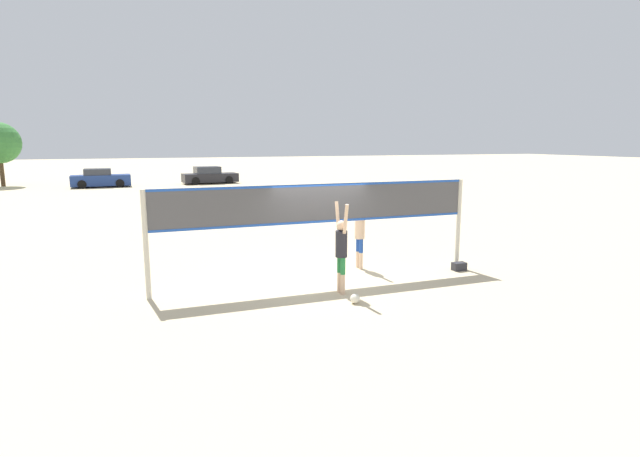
{
  "coord_description": "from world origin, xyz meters",
  "views": [
    {
      "loc": [
        -4.38,
        -11.69,
        3.59
      ],
      "look_at": [
        0.0,
        0.0,
        1.39
      ],
      "focal_mm": 28.0,
      "sensor_mm": 36.0,
      "label": 1
    }
  ],
  "objects_px": {
    "volleyball_net": "(320,211)",
    "player_spiker": "(341,246)",
    "volleyball": "(355,299)",
    "parked_car_far": "(100,179)",
    "player_blocker": "(360,230)",
    "gear_bag": "(459,266)",
    "parked_car_mid": "(209,176)"
  },
  "relations": [
    {
      "from": "volleyball_net",
      "to": "player_spiker",
      "type": "height_order",
      "value": "volleyball_net"
    },
    {
      "from": "volleyball_net",
      "to": "parked_car_far",
      "type": "relative_size",
      "value": 1.92
    },
    {
      "from": "volleyball",
      "to": "parked_car_far",
      "type": "distance_m",
      "value": 33.82
    },
    {
      "from": "player_blocker",
      "to": "volleyball",
      "type": "distance_m",
      "value": 3.31
    },
    {
      "from": "parked_car_mid",
      "to": "parked_car_far",
      "type": "xyz_separation_m",
      "value": [
        -8.53,
        -0.36,
        0.02
      ]
    },
    {
      "from": "volleyball_net",
      "to": "gear_bag",
      "type": "distance_m",
      "value": 4.41
    },
    {
      "from": "parked_car_mid",
      "to": "gear_bag",
      "type": "bearing_deg",
      "value": -91.1
    },
    {
      "from": "volleyball",
      "to": "parked_car_far",
      "type": "height_order",
      "value": "parked_car_far"
    },
    {
      "from": "player_blocker",
      "to": "parked_car_mid",
      "type": "relative_size",
      "value": 0.45
    },
    {
      "from": "player_spiker",
      "to": "gear_bag",
      "type": "relative_size",
      "value": 5.82
    },
    {
      "from": "volleyball_net",
      "to": "volleyball",
      "type": "relative_size",
      "value": 39.0
    },
    {
      "from": "player_spiker",
      "to": "player_blocker",
      "type": "xyz_separation_m",
      "value": [
        1.41,
        2.0,
        -0.03
      ]
    },
    {
      "from": "volleyball_net",
      "to": "player_blocker",
      "type": "relative_size",
      "value": 4.02
    },
    {
      "from": "volleyball",
      "to": "parked_car_mid",
      "type": "relative_size",
      "value": 0.05
    },
    {
      "from": "volleyball_net",
      "to": "parked_car_far",
      "type": "height_order",
      "value": "volleyball_net"
    },
    {
      "from": "player_spiker",
      "to": "volleyball",
      "type": "height_order",
      "value": "player_spiker"
    },
    {
      "from": "player_spiker",
      "to": "gear_bag",
      "type": "height_order",
      "value": "player_spiker"
    },
    {
      "from": "player_blocker",
      "to": "parked_car_far",
      "type": "distance_m",
      "value": 31.41
    },
    {
      "from": "volleyball_net",
      "to": "gear_bag",
      "type": "relative_size",
      "value": 22.73
    },
    {
      "from": "player_spiker",
      "to": "player_blocker",
      "type": "height_order",
      "value": "player_spiker"
    },
    {
      "from": "gear_bag",
      "to": "volleyball",
      "type": "bearing_deg",
      "value": -157.74
    },
    {
      "from": "volleyball_net",
      "to": "parked_car_mid",
      "type": "distance_m",
      "value": 31.59
    },
    {
      "from": "gear_bag",
      "to": "parked_car_far",
      "type": "xyz_separation_m",
      "value": [
        -10.85,
        31.49,
        0.54
      ]
    },
    {
      "from": "volleyball_net",
      "to": "player_blocker",
      "type": "height_order",
      "value": "volleyball_net"
    },
    {
      "from": "gear_bag",
      "to": "parked_car_mid",
      "type": "relative_size",
      "value": 0.08
    },
    {
      "from": "volleyball_net",
      "to": "parked_car_far",
      "type": "xyz_separation_m",
      "value": [
        -6.8,
        31.16,
        -1.17
      ]
    },
    {
      "from": "volleyball_net",
      "to": "player_blocker",
      "type": "bearing_deg",
      "value": 29.73
    },
    {
      "from": "gear_bag",
      "to": "volleyball_net",
      "type": "bearing_deg",
      "value": 175.28
    },
    {
      "from": "player_blocker",
      "to": "parked_car_mid",
      "type": "xyz_separation_m",
      "value": [
        0.21,
        30.65,
        -0.47
      ]
    },
    {
      "from": "player_blocker",
      "to": "player_spiker",
      "type": "bearing_deg",
      "value": -35.22
    },
    {
      "from": "volleyball",
      "to": "gear_bag",
      "type": "distance_m",
      "value": 4.26
    },
    {
      "from": "gear_bag",
      "to": "parked_car_mid",
      "type": "height_order",
      "value": "parked_car_mid"
    }
  ]
}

